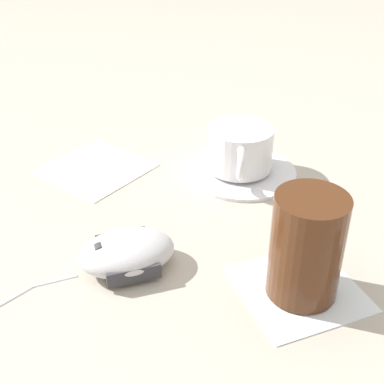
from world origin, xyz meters
The scene contains 7 objects.
ground_plane centered at (0.00, 0.00, 0.00)m, with size 3.00×3.00×0.00m, color #B2A899.
saucer centered at (-0.02, -0.12, 0.00)m, with size 0.14×0.14×0.01m, color white.
coffee_cup centered at (-0.02, -0.12, 0.04)m, with size 0.08×0.11×0.06m.
computer_mouse centered at (0.11, 0.07, 0.02)m, with size 0.11×0.09×0.04m.
napkin_under_glass centered at (-0.05, 0.11, 0.00)m, with size 0.11×0.11×0.00m, color white.
drinking_glass centered at (-0.05, 0.11, 0.05)m, with size 0.07×0.07×0.10m, color #4C2814.
napkin_spare centered at (0.17, -0.14, 0.00)m, with size 0.12×0.12×0.00m, color silver.
Camera 1 is at (0.07, 0.49, 0.35)m, focal length 50.00 mm.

